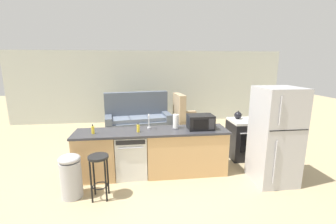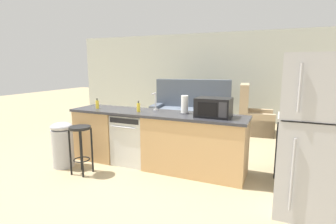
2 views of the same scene
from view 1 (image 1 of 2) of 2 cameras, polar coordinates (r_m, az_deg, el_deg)
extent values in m
plane|color=tan|center=(4.69, -5.82, -15.32)|extent=(24.00, 24.00, 0.00)
cube|color=beige|center=(8.41, -4.62, 6.38)|extent=(10.00, 0.06, 2.60)
cube|color=tan|center=(4.59, -17.77, -10.59)|extent=(0.75, 0.62, 0.86)
cube|color=tan|center=(4.59, 4.57, -10.01)|extent=(1.55, 0.62, 0.86)
cube|color=#333338|center=(4.35, -4.09, -4.95)|extent=(2.94, 0.66, 0.04)
cube|color=brown|center=(4.67, -3.93, -14.82)|extent=(2.86, 0.56, 0.08)
cube|color=silver|center=(4.51, -9.17, -10.66)|extent=(0.58, 0.58, 0.84)
cube|color=black|center=(4.11, -9.49, -7.65)|extent=(0.52, 0.01, 0.08)
cylinder|color=#B2B2B7|center=(4.13, -9.44, -9.02)|extent=(0.44, 0.02, 0.02)
cube|color=black|center=(5.56, 19.09, -6.66)|extent=(0.76, 0.64, 0.85)
cube|color=black|center=(5.28, 20.66, -7.33)|extent=(0.53, 0.01, 0.43)
cylinder|color=silver|center=(5.19, 20.98, -5.02)|extent=(0.61, 0.03, 0.03)
cube|color=silver|center=(5.44, 19.42, -2.17)|extent=(0.76, 0.64, 0.05)
torus|color=black|center=(5.25, 18.37, -2.39)|extent=(0.16, 0.16, 0.01)
torus|color=black|center=(5.40, 21.66, -2.23)|extent=(0.16, 0.16, 0.01)
torus|color=black|center=(5.47, 17.24, -1.72)|extent=(0.16, 0.16, 0.01)
torus|color=black|center=(5.62, 20.43, -1.58)|extent=(0.16, 0.16, 0.01)
cube|color=#B7B7BC|center=(4.52, 25.57, -5.50)|extent=(0.72, 0.70, 1.77)
cylinder|color=#B2B2B7|center=(3.98, 26.71, 0.26)|extent=(0.02, 0.02, 0.47)
cylinder|color=#B2B2B7|center=(4.24, 25.53, -11.50)|extent=(0.02, 0.02, 0.77)
cube|color=black|center=(4.18, 28.41, -4.13)|extent=(0.68, 0.01, 0.01)
cube|color=black|center=(4.46, 8.23, -2.50)|extent=(0.50, 0.36, 0.28)
cube|color=black|center=(4.27, 8.29, -3.15)|extent=(0.27, 0.01, 0.18)
cube|color=#2D2D33|center=(4.33, 11.04, -3.03)|extent=(0.11, 0.01, 0.21)
cylinder|color=silver|center=(4.47, -4.86, -4.03)|extent=(0.07, 0.07, 0.03)
cylinder|color=silver|center=(4.43, -4.89, -2.23)|extent=(0.02, 0.02, 0.26)
cylinder|color=silver|center=(4.33, -4.89, -0.80)|extent=(0.02, 0.14, 0.02)
cylinder|color=#4C4C51|center=(4.47, 1.97, -4.10)|extent=(0.14, 0.14, 0.01)
cylinder|color=white|center=(4.44, 1.98, -2.35)|extent=(0.11, 0.11, 0.27)
cylinder|color=yellow|center=(4.26, -7.58, -4.16)|extent=(0.06, 0.06, 0.14)
cylinder|color=black|center=(4.24, -7.62, -3.02)|extent=(0.02, 0.02, 0.04)
cylinder|color=yellow|center=(4.35, -18.53, -4.34)|extent=(0.06, 0.06, 0.14)
cylinder|color=black|center=(4.33, -18.61, -3.23)|extent=(0.02, 0.02, 0.04)
sphere|color=black|center=(5.45, 17.34, -0.79)|extent=(0.17, 0.17, 0.17)
sphere|color=black|center=(5.43, 17.41, 0.19)|extent=(0.03, 0.03, 0.03)
cone|color=black|center=(5.48, 18.12, -0.59)|extent=(0.08, 0.04, 0.06)
cylinder|color=black|center=(3.78, -17.31, -10.86)|extent=(0.32, 0.32, 0.04)
cylinder|color=black|center=(3.86, -18.95, -16.55)|extent=(0.03, 0.03, 0.70)
cylinder|color=black|center=(3.82, -15.52, -16.64)|extent=(0.03, 0.03, 0.70)
cylinder|color=black|center=(4.05, -18.29, -15.04)|extent=(0.03, 0.03, 0.70)
cylinder|color=black|center=(4.02, -15.05, -15.10)|extent=(0.03, 0.03, 0.70)
torus|color=black|center=(4.00, -16.83, -17.47)|extent=(0.25, 0.25, 0.02)
cylinder|color=#B7B7BC|center=(4.15, -23.37, -15.41)|extent=(0.34, 0.34, 0.62)
ellipsoid|color=#B7B7BC|center=(4.00, -23.81, -10.82)|extent=(0.35, 0.35, 0.14)
cube|color=#515B6B|center=(7.11, -7.49, -3.75)|extent=(2.11, 1.18, 0.42)
cube|color=#515B6B|center=(7.33, -7.94, 0.14)|extent=(2.01, 0.53, 1.27)
cube|color=#515B6B|center=(7.03, -14.81, -3.42)|extent=(0.33, 0.92, 0.62)
cube|color=#515B6B|center=(7.25, -0.45, -2.50)|extent=(0.33, 0.92, 0.62)
cube|color=slate|center=(6.95, -11.99, -2.01)|extent=(0.64, 0.70, 0.12)
cube|color=slate|center=(7.00, -7.50, -1.74)|extent=(0.64, 0.70, 0.12)
cube|color=slate|center=(7.09, -3.09, -1.46)|extent=(0.64, 0.70, 0.12)
cube|color=tan|center=(7.46, 5.02, -3.01)|extent=(0.89, 0.94, 0.40)
cube|color=tan|center=(7.27, 2.84, -0.13)|extent=(0.30, 0.87, 1.20)
cube|color=tan|center=(7.12, 5.91, -3.15)|extent=(0.81, 0.25, 0.55)
cube|color=tan|center=(7.75, 4.22, -1.82)|extent=(0.81, 0.25, 0.55)
camera|label=2|loc=(2.16, 68.14, -9.98)|focal=28.00mm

